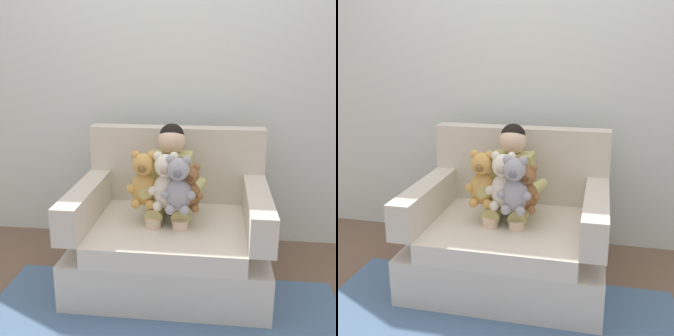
# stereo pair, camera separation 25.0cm
# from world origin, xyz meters

# --- Properties ---
(ground_plane) EXTENTS (8.00, 8.00, 0.00)m
(ground_plane) POSITION_xyz_m (0.00, 0.00, 0.00)
(ground_plane) COLOR brown
(back_wall) EXTENTS (6.00, 0.10, 2.60)m
(back_wall) POSITION_xyz_m (0.00, 0.72, 1.30)
(back_wall) COLOR silver
(back_wall) RESTS_ON ground
(armchair) EXTENTS (1.18, 0.91, 0.93)m
(armchair) POSITION_xyz_m (0.00, 0.04, 0.30)
(armchair) COLOR beige
(armchair) RESTS_ON ground
(seated_child) EXTENTS (0.45, 0.39, 0.82)m
(seated_child) POSITION_xyz_m (-0.01, 0.07, 0.62)
(seated_child) COLOR tan
(seated_child) RESTS_ON armchair
(plush_brown) EXTENTS (0.17, 0.14, 0.28)m
(plush_brown) POSITION_xyz_m (0.12, -0.08, 0.65)
(plush_brown) COLOR brown
(plush_brown) RESTS_ON armchair
(plush_cream) EXTENTS (0.21, 0.17, 0.35)m
(plush_cream) POSITION_xyz_m (-0.02, -0.08, 0.68)
(plush_cream) COLOR silver
(plush_cream) RESTS_ON armchair
(plush_honey) EXTENTS (0.20, 0.16, 0.34)m
(plush_honey) POSITION_xyz_m (-0.15, -0.05, 0.68)
(plush_honey) COLOR gold
(plush_honey) RESTS_ON armchair
(plush_grey) EXTENTS (0.20, 0.16, 0.34)m
(plush_grey) POSITION_xyz_m (0.06, -0.12, 0.68)
(plush_grey) COLOR #9E9EA3
(plush_grey) RESTS_ON armchair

